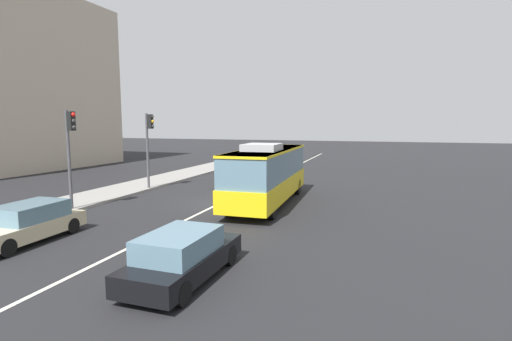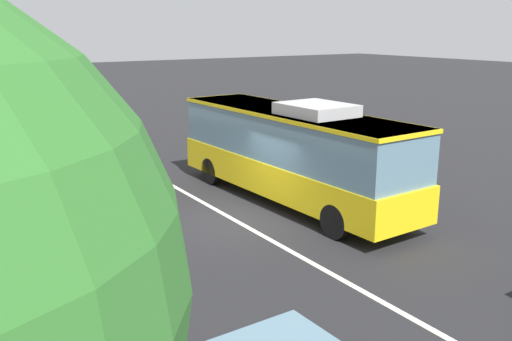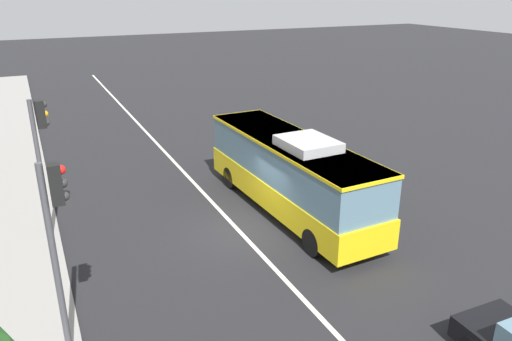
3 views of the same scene
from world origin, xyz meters
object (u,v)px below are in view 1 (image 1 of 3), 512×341
(transit_bus, at_px, (268,172))
(traffic_light_near_corner, at_px, (149,138))
(sedan_beige, at_px, (27,223))
(traffic_light_mid_block, at_px, (70,143))
(sedan_black, at_px, (183,256))

(transit_bus, bearing_deg, traffic_light_near_corner, 75.73)
(transit_bus, bearing_deg, sedan_beige, 142.75)
(traffic_light_near_corner, bearing_deg, transit_bus, -17.39)
(traffic_light_mid_block, bearing_deg, sedan_black, -31.66)
(sedan_black, height_order, traffic_light_near_corner, traffic_light_near_corner)
(sedan_beige, height_order, traffic_light_near_corner, traffic_light_near_corner)
(sedan_black, height_order, traffic_light_mid_block, traffic_light_mid_block)
(sedan_beige, distance_m, traffic_light_near_corner, 12.10)
(sedan_beige, bearing_deg, traffic_light_near_corner, -170.99)
(traffic_light_near_corner, bearing_deg, sedan_black, -58.55)
(sedan_beige, bearing_deg, transit_bus, 143.32)
(transit_bus, relative_size, traffic_light_near_corner, 1.94)
(transit_bus, distance_m, traffic_light_mid_block, 10.41)
(sedan_black, xyz_separation_m, sedan_beige, (1.43, 7.51, 0.00))
(traffic_light_near_corner, relative_size, traffic_light_mid_block, 1.00)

